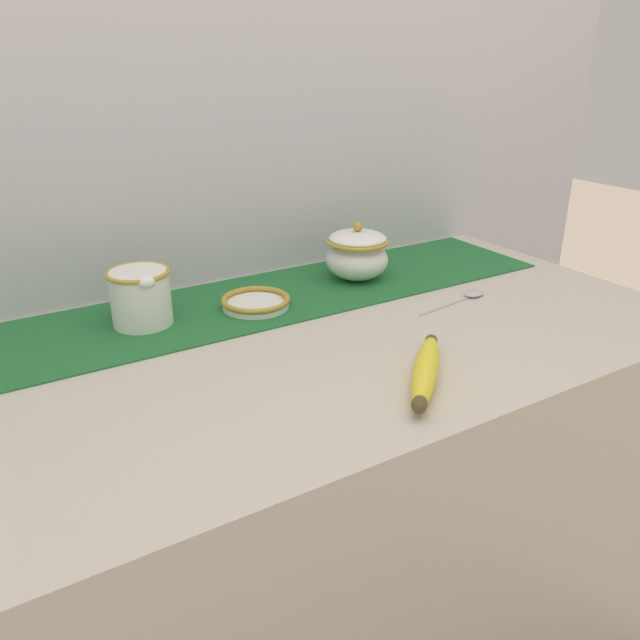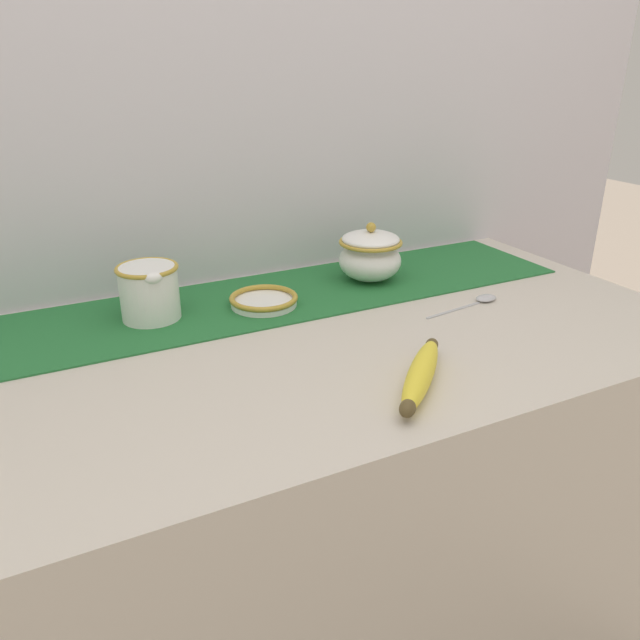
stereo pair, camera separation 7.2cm
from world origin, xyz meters
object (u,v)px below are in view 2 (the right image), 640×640
object	(u,v)px
small_dish	(264,300)
spoon	(484,300)
banana	(421,374)
sugar_bowl	(370,255)
cream_pitcher	(149,290)

from	to	relation	value
small_dish	spoon	distance (m)	0.41
small_dish	banana	world-z (taller)	banana
sugar_bowl	spoon	distance (m)	0.24
small_dish	banana	size ratio (longest dim) A/B	0.71
banana	spoon	world-z (taller)	banana
sugar_bowl	spoon	size ratio (longest dim) A/B	0.72
sugar_bowl	small_dish	distance (m)	0.25
banana	spoon	xyz separation A→B (m)	(0.29, 0.21, -0.01)
cream_pitcher	sugar_bowl	size ratio (longest dim) A/B	0.97
cream_pitcher	small_dish	bearing A→B (deg)	-10.09
banana	spoon	distance (m)	0.36
cream_pitcher	small_dish	distance (m)	0.21
cream_pitcher	banana	distance (m)	0.50
cream_pitcher	small_dish	xyz separation A→B (m)	(0.20, -0.04, -0.04)
small_dish	spoon	size ratio (longest dim) A/B	0.71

